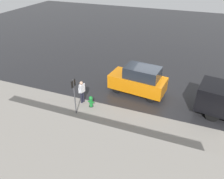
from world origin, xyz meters
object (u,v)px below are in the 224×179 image
object	(u,v)px
fire_hydrant	(91,102)
sign_post	(74,92)
moving_hatchback	(139,80)
pedestrian	(82,90)

from	to	relation	value
fire_hydrant	sign_post	world-z (taller)	sign_post
moving_hatchback	pedestrian	size ratio (longest dim) A/B	2.51
fire_hydrant	sign_post	bearing A→B (deg)	60.04
moving_hatchback	sign_post	distance (m)	4.80
fire_hydrant	pedestrian	xyz separation A→B (m)	(0.74, -0.23, 0.56)
fire_hydrant	sign_post	xyz separation A→B (m)	(0.56, 0.97, 1.18)
moving_hatchback	fire_hydrant	world-z (taller)	moving_hatchback
pedestrian	sign_post	world-z (taller)	sign_post
moving_hatchback	fire_hydrant	bearing A→B (deg)	49.78
pedestrian	sign_post	distance (m)	1.37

